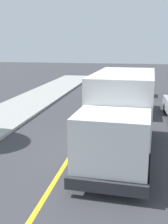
% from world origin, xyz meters
% --- Properties ---
extents(centre_line_yellow, '(0.16, 56.00, 0.01)m').
position_xyz_m(centre_line_yellow, '(0.00, 10.00, 0.00)').
color(centre_line_yellow, gold).
rests_on(centre_line_yellow, ground).
extents(box_truck, '(2.72, 7.28, 3.20)m').
position_xyz_m(box_truck, '(1.93, 8.02, 1.77)').
color(box_truck, silver).
rests_on(box_truck, ground).
extents(parked_car_near, '(1.92, 4.45, 1.67)m').
position_xyz_m(parked_car_near, '(2.42, 15.28, 0.79)').
color(parked_car_near, silver).
rests_on(parked_car_near, ground).
extents(parked_car_mid, '(1.97, 4.47, 1.67)m').
position_xyz_m(parked_car_mid, '(2.16, 21.27, 0.79)').
color(parked_car_mid, '#B7B7BC').
rests_on(parked_car_mid, ground).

